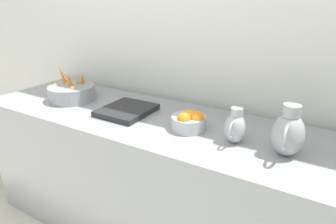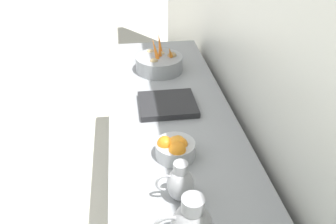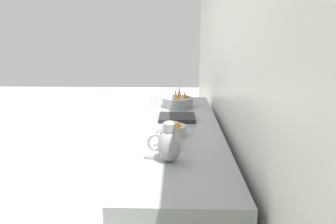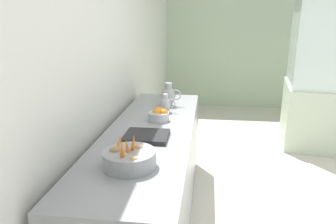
{
  "view_description": "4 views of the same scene",
  "coord_description": "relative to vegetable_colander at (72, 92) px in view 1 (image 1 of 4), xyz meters",
  "views": [
    {
      "loc": [
        -0.11,
        0.93,
        1.62
      ],
      "look_at": [
        -1.37,
        0.2,
        1.04
      ],
      "focal_mm": 30.42,
      "sensor_mm": 36.0,
      "label": 1
    },
    {
      "loc": [
        -1.22,
        1.61,
        2.04
      ],
      "look_at": [
        -1.43,
        0.13,
        1.09
      ],
      "focal_mm": 37.48,
      "sensor_mm": 36.0,
      "label": 2
    },
    {
      "loc": [
        -1.46,
        2.62,
        1.72
      ],
      "look_at": [
        -1.38,
        0.02,
        1.05
      ],
      "focal_mm": 32.51,
      "sensor_mm": 36.0,
      "label": 3
    },
    {
      "loc": [
        -1.0,
        -2.47,
        1.83
      ],
      "look_at": [
        -1.34,
        0.15,
        1.06
      ],
      "focal_mm": 33.87,
      "sensor_mm": 36.0,
      "label": 4
    }
  ],
  "objects": [
    {
      "name": "prep_counter",
      "position": [
        -0.0,
        0.75,
        -0.52
      ],
      "size": [
        0.72,
        2.6,
        0.93
      ],
      "primitive_type": "cube",
      "color": "gray",
      "rests_on": "ground_plane"
    },
    {
      "name": "metal_pitcher_short",
      "position": [
        0.06,
        1.25,
        0.03
      ],
      "size": [
        0.16,
        0.11,
        0.19
      ],
      "color": "#A3A3A8",
      "rests_on": "prep_counter"
    },
    {
      "name": "orange_bowl",
      "position": [
        0.04,
        0.98,
        -0.0
      ],
      "size": [
        0.19,
        0.19,
        0.12
      ],
      "color": "#ADAFB5",
      "rests_on": "prep_counter"
    },
    {
      "name": "metal_pitcher_tall",
      "position": [
        0.06,
        1.5,
        0.06
      ],
      "size": [
        0.21,
        0.15,
        0.25
      ],
      "color": "#939399",
      "rests_on": "prep_counter"
    },
    {
      "name": "tile_wall_left",
      "position": [
        -0.48,
        1.25,
        0.51
      ],
      "size": [
        0.1,
        7.86,
        3.0
      ],
      "primitive_type": "cube",
      "color": "silver",
      "rests_on": "ground_plane"
    },
    {
      "name": "vegetable_colander",
      "position": [
        0.0,
        0.0,
        0.0
      ],
      "size": [
        0.33,
        0.33,
        0.24
      ],
      "color": "gray",
      "rests_on": "prep_counter"
    },
    {
      "name": "counter_sink_basin",
      "position": [
        0.01,
        0.51,
        -0.04
      ],
      "size": [
        0.34,
        0.3,
        0.04
      ],
      "primitive_type": "cube",
      "color": "#232326",
      "rests_on": "prep_counter"
    }
  ]
}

